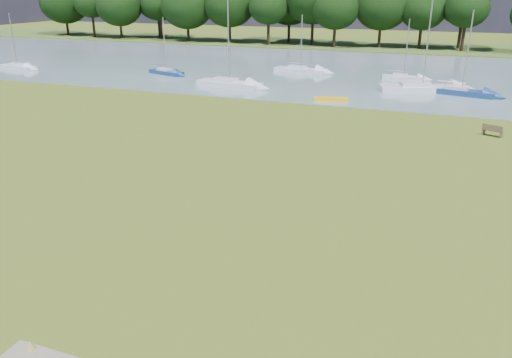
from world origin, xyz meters
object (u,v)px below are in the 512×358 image
(sailboat_2, at_px, (421,86))
(sailboat_8, at_px, (461,90))
(sailboat_4, at_px, (166,71))
(sailboat_1, at_px, (300,69))
(kayak, at_px, (331,99))
(sailboat_7, at_px, (403,76))
(sailboat_6, at_px, (229,81))
(sailboat_5, at_px, (17,66))
(riverbank_bench, at_px, (492,131))

(sailboat_2, height_order, sailboat_8, sailboat_2)
(sailboat_4, bearing_deg, sailboat_8, 18.22)
(sailboat_1, distance_m, sailboat_8, 20.22)
(sailboat_1, bearing_deg, sailboat_4, -147.68)
(kayak, xyz_separation_m, sailboat_4, (-22.02, 7.76, 0.26))
(sailboat_1, xyz_separation_m, sailboat_7, (12.49, -1.02, -0.02))
(sailboat_2, bearing_deg, sailboat_6, 176.29)
(sailboat_1, relative_size, sailboat_5, 0.99)
(sailboat_2, relative_size, sailboat_7, 1.42)
(sailboat_1, distance_m, sailboat_2, 16.63)
(riverbank_bench, bearing_deg, sailboat_5, -169.39)
(kayak, relative_size, sailboat_4, 0.48)
(sailboat_1, height_order, sailboat_8, sailboat_8)
(riverbank_bench, height_order, sailboat_6, sailboat_6)
(sailboat_7, bearing_deg, sailboat_2, -73.19)
(sailboat_5, xyz_separation_m, sailboat_8, (53.48, 2.38, 0.09))
(riverbank_bench, xyz_separation_m, sailboat_1, (-20.61, 22.55, 0.05))
(sailboat_6, relative_size, sailboat_7, 1.65)
(sailboat_4, height_order, sailboat_5, sailboat_5)
(sailboat_1, height_order, sailboat_7, sailboat_1)
(sailboat_7, relative_size, sailboat_8, 0.83)
(sailboat_5, relative_size, sailboat_7, 1.04)
(sailboat_6, xyz_separation_m, sailboat_8, (23.00, 4.03, -0.04))
(sailboat_1, height_order, sailboat_6, sailboat_6)
(sailboat_1, bearing_deg, sailboat_6, -104.49)
(sailboat_7, bearing_deg, sailboat_4, -170.17)
(riverbank_bench, xyz_separation_m, sailboat_7, (-8.12, 21.53, 0.02))
(riverbank_bench, distance_m, sailboat_6, 27.16)
(sailboat_7, distance_m, sailboat_8, 9.23)
(riverbank_bench, height_order, sailboat_2, sailboat_2)
(sailboat_8, bearing_deg, sailboat_1, 170.75)
(riverbank_bench, bearing_deg, sailboat_4, 179.75)
(riverbank_bench, distance_m, sailboat_4, 38.42)
(sailboat_7, height_order, sailboat_8, sailboat_8)
(sailboat_5, distance_m, sailboat_8, 53.53)
(sailboat_7, bearing_deg, sailboat_8, -51.81)
(kayak, xyz_separation_m, sailboat_7, (5.14, 14.09, 0.25))
(sailboat_1, bearing_deg, sailboat_2, -21.02)
(kayak, bearing_deg, riverbank_bench, -42.39)
(sailboat_8, bearing_deg, sailboat_6, -156.23)
(riverbank_bench, height_order, sailboat_5, sailboat_5)
(sailboat_1, relative_size, sailboat_8, 0.86)
(sailboat_8, bearing_deg, sailboat_4, -167.15)
(riverbank_bench, height_order, sailboat_8, sailboat_8)
(sailboat_2, xyz_separation_m, sailboat_8, (3.75, -0.46, -0.02))
(riverbank_bench, relative_size, sailboat_2, 0.15)
(sailboat_1, bearing_deg, kayak, -58.36)
(sailboat_2, bearing_deg, riverbank_bench, -85.90)
(sailboat_6, distance_m, sailboat_7, 20.12)
(sailboat_5, xyz_separation_m, sailboat_7, (47.37, 9.29, 0.01))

